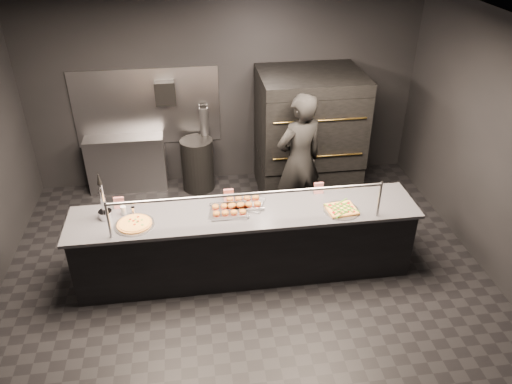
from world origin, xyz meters
TOP-DOWN VIEW (x-y plane):
  - room at (-0.02, 0.05)m, footprint 6.04×6.00m
  - service_counter at (0.00, -0.00)m, footprint 4.10×0.78m
  - pizza_oven at (1.20, 1.90)m, footprint 1.50×1.23m
  - prep_shelf at (-1.60, 2.32)m, footprint 1.20×0.35m
  - towel_dispenser at (-0.90, 2.39)m, footprint 0.30×0.20m
  - fire_extinguisher at (-0.35, 2.40)m, footprint 0.14×0.14m
  - beer_tap at (-1.60, 0.09)m, footprint 0.16×0.22m
  - round_pizza at (-1.26, -0.11)m, footprint 0.45×0.45m
  - slider_tray_a at (-0.19, 0.01)m, footprint 0.49×0.39m
  - slider_tray_b at (-0.00, 0.15)m, footprint 0.54×0.47m
  - square_pizza at (1.12, -0.15)m, footprint 0.42×0.42m
  - condiment_jar at (-1.37, 0.14)m, footprint 0.16×0.06m
  - tent_cards at (-0.23, 0.28)m, footprint 2.53×0.04m
  - trash_bin at (-0.50, 2.18)m, footprint 0.51×0.51m
  - worker at (0.88, 1.06)m, footprint 0.82×0.68m

SIDE VIEW (x-z plane):
  - trash_bin at x=-0.50m, z-range 0.00..0.84m
  - prep_shelf at x=-1.60m, z-range 0.00..0.90m
  - service_counter at x=0.00m, z-range -0.22..1.15m
  - round_pizza at x=-1.26m, z-range 0.92..0.95m
  - square_pizza at x=1.12m, z-range 0.92..0.96m
  - slider_tray_a at x=-0.19m, z-range 0.91..0.98m
  - slider_tray_b at x=0.00m, z-range 0.91..0.98m
  - pizza_oven at x=1.20m, z-range 0.01..1.92m
  - worker at x=0.88m, z-range 0.00..1.94m
  - condiment_jar at x=-1.37m, z-range 0.92..1.02m
  - tent_cards at x=-0.23m, z-range 0.92..1.07m
  - fire_extinguisher at x=-0.35m, z-range 0.81..1.31m
  - beer_tap at x=-1.60m, z-range 0.79..1.39m
  - room at x=-0.02m, z-range 0.00..3.00m
  - towel_dispenser at x=-0.90m, z-range 1.38..1.73m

